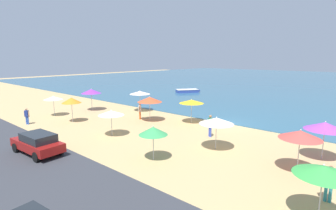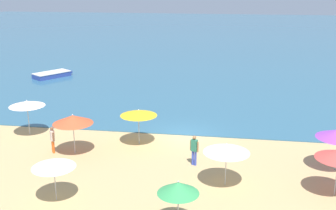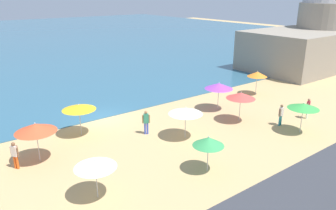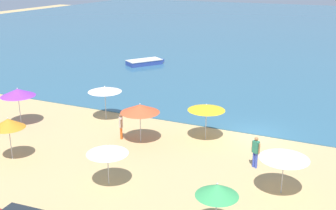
% 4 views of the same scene
% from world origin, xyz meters
% --- Properties ---
extents(ground_plane, '(160.00, 160.00, 0.00)m').
position_xyz_m(ground_plane, '(0.00, 0.00, 0.00)').
color(ground_plane, tan).
extents(sea, '(150.00, 110.00, 0.05)m').
position_xyz_m(sea, '(0.00, 55.00, 0.03)').
color(sea, '#30607A').
rests_on(sea, ground_plane).
extents(beach_umbrella_0, '(1.83, 1.83, 2.25)m').
position_xyz_m(beach_umbrella_0, '(1.05, -11.32, 1.92)').
color(beach_umbrella_0, '#B2B2B7').
rests_on(beach_umbrella_0, ground_plane).
extents(beach_umbrella_2, '(2.41, 2.41, 2.40)m').
position_xyz_m(beach_umbrella_2, '(-2.79, -2.02, 2.15)').
color(beach_umbrella_2, '#B2B2B7').
rests_on(beach_umbrella_2, ground_plane).
extents(beach_umbrella_7, '(2.49, 2.49, 2.57)m').
position_xyz_m(beach_umbrella_7, '(-6.41, -4.19, 2.24)').
color(beach_umbrella_7, '#B2B2B7').
rests_on(beach_umbrella_7, ground_plane).
extents(beach_umbrella_9, '(2.45, 2.45, 2.53)m').
position_xyz_m(beach_umbrella_9, '(-10.76, -1.51, 2.28)').
color(beach_umbrella_9, '#B2B2B7').
rests_on(beach_umbrella_9, ground_plane).
extents(beach_umbrella_10, '(2.44, 2.44, 2.36)m').
position_xyz_m(beach_umbrella_10, '(2.99, -6.97, 2.07)').
color(beach_umbrella_10, '#B2B2B7').
rests_on(beach_umbrella_10, ground_plane).
extents(beach_umbrella_11, '(2.14, 2.14, 2.21)m').
position_xyz_m(beach_umbrella_11, '(-5.21, -9.85, 1.94)').
color(beach_umbrella_11, '#B2B2B7').
rests_on(beach_umbrella_11, ground_plane).
extents(bather_0, '(0.52, 0.36, 1.83)m').
position_xyz_m(bather_0, '(1.12, -4.75, 1.03)').
color(bather_0, '#3C52C0').
rests_on(bather_0, ground_plane).
extents(bather_4, '(0.39, 0.48, 1.72)m').
position_xyz_m(bather_4, '(-7.79, -4.29, 0.96)').
color(bather_4, orange).
rests_on(bather_4, ground_plane).
extents(skiff_nearshore, '(3.75, 4.37, 0.58)m').
position_xyz_m(skiff_nearshore, '(-16.70, 15.81, 0.34)').
color(skiff_nearshore, '#31479B').
rests_on(skiff_nearshore, sea).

